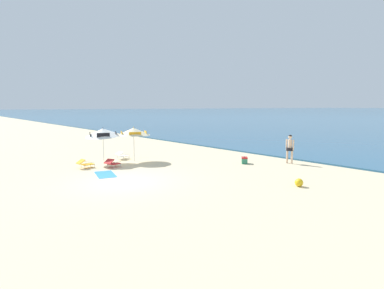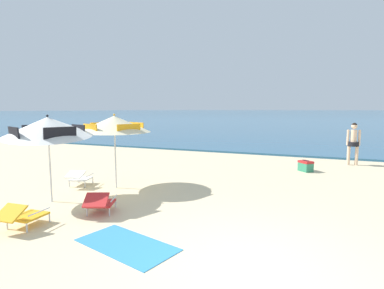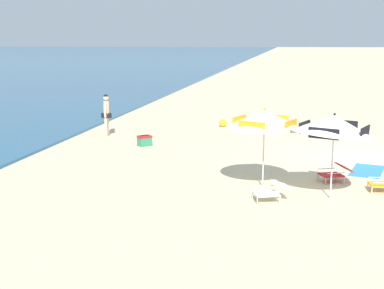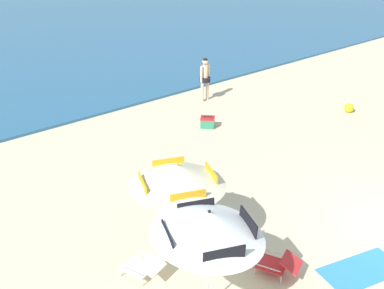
% 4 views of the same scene
% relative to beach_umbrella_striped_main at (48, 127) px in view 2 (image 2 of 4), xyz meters
% --- Properties ---
extents(ground_plane, '(800.00, 800.00, 0.00)m').
position_rel_beach_umbrella_striped_main_xyz_m(ground_plane, '(5.31, -1.32, -1.90)').
color(ground_plane, beige).
extents(ocean_water, '(800.00, 800.00, 0.10)m').
position_rel_beach_umbrella_striped_main_xyz_m(ocean_water, '(5.31, 409.97, -1.85)').
color(ocean_water, '#285B7F').
rests_on(ocean_water, ground).
extents(beach_umbrella_striped_main, '(2.98, 2.99, 2.26)m').
position_rel_beach_umbrella_striped_main_xyz_m(beach_umbrella_striped_main, '(0.00, 0.00, 0.00)').
color(beach_umbrella_striped_main, silver).
rests_on(beach_umbrella_striped_main, ground).
extents(beach_umbrella_striped_second, '(2.95, 2.95, 2.20)m').
position_rel_beach_umbrella_striped_main_xyz_m(beach_umbrella_striped_second, '(0.68, 1.75, 0.00)').
color(beach_umbrella_striped_second, silver).
rests_on(beach_umbrella_striped_second, ground).
extents(lounge_chair_under_umbrella, '(0.77, 0.98, 0.50)m').
position_rel_beach_umbrella_striped_main_xyz_m(lounge_chair_under_umbrella, '(-0.48, 1.49, -1.63)').
color(lounge_chair_under_umbrella, white).
rests_on(lounge_chair_under_umbrella, ground).
extents(lounge_chair_beside_umbrella, '(0.84, 1.02, 0.52)m').
position_rel_beach_umbrella_striped_main_xyz_m(lounge_chair_beside_umbrella, '(1.74, -0.27, -1.63)').
color(lounge_chair_beside_umbrella, red).
rests_on(lounge_chair_beside_umbrella, ground).
extents(lounge_chair_facing_sea, '(0.62, 0.93, 0.52)m').
position_rel_beach_umbrella_striped_main_xyz_m(lounge_chair_facing_sea, '(0.88, -1.51, -1.63)').
color(lounge_chair_facing_sea, gold).
rests_on(lounge_chair_facing_sea, ground).
extents(person_standing_near_shore, '(0.53, 0.43, 1.77)m').
position_rel_beach_umbrella_striped_main_xyz_m(person_standing_near_shore, '(7.55, 8.65, -0.88)').
color(person_standing_near_shore, beige).
rests_on(person_standing_near_shore, ground).
extents(cooler_box, '(0.60, 0.60, 0.43)m').
position_rel_beach_umbrella_striped_main_xyz_m(cooler_box, '(5.79, 6.51, -1.70)').
color(cooler_box, '#2D7F5B').
rests_on(cooler_box, ground).
extents(beach_towel, '(1.97, 1.33, 0.01)m').
position_rel_beach_umbrella_striped_main_xyz_m(beach_towel, '(3.20, -1.35, -1.90)').
color(beach_towel, '#3384BC').
rests_on(beach_towel, ground).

